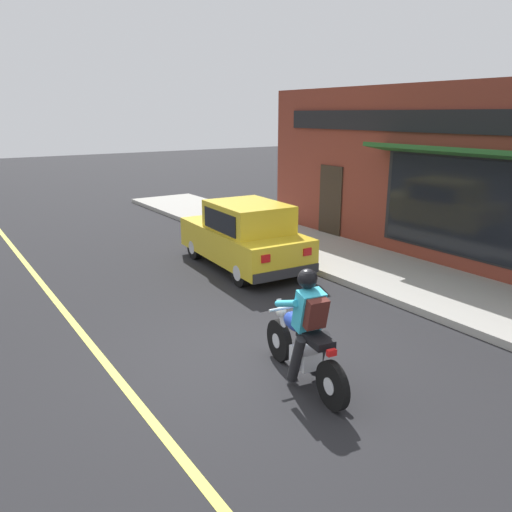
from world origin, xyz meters
name	(u,v)px	position (x,y,z in m)	size (l,w,h in m)	color
ground_plane	(246,357)	(0.00, 0.00, 0.00)	(80.00, 80.00, 0.00)	black
sidewalk_curb	(341,257)	(4.78, 3.00, 0.07)	(2.60, 22.00, 0.14)	#9E9B93
lane_stripe	(70,318)	(-1.80, 3.00, 0.00)	(0.12, 19.80, 0.01)	#D1C64C
storefront_building	(434,176)	(6.31, 1.65, 2.11)	(1.25, 11.51, 4.20)	maroon
motorcycle_with_rider	(305,336)	(0.27, -1.04, 0.68)	(0.65, 2.01, 1.62)	black
car_hatchback	(244,236)	(2.46, 3.84, 0.77)	(1.89, 3.88, 1.57)	black
traffic_cone	(244,221)	(4.21, 6.60, 0.43)	(0.36, 0.36, 0.60)	black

